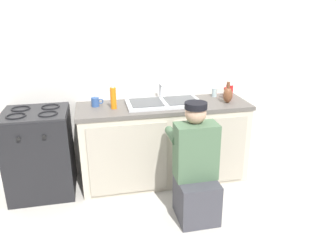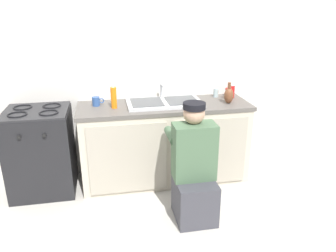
% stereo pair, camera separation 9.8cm
% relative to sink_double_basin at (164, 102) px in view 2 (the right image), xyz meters
% --- Properties ---
extents(ground_plane, '(12.00, 12.00, 0.00)m').
position_rel_sink_double_basin_xyz_m(ground_plane, '(0.00, -0.30, -0.91)').
color(ground_plane, beige).
extents(back_wall, '(6.00, 0.10, 2.50)m').
position_rel_sink_double_basin_xyz_m(back_wall, '(0.00, 0.35, 0.34)').
color(back_wall, silver).
rests_on(back_wall, ground_plane).
extents(counter_cabinet, '(1.81, 0.62, 0.85)m').
position_rel_sink_double_basin_xyz_m(counter_cabinet, '(0.00, -0.01, -0.48)').
color(counter_cabinet, beige).
rests_on(counter_cabinet, ground_plane).
extents(countertop, '(1.85, 0.62, 0.04)m').
position_rel_sink_double_basin_xyz_m(countertop, '(0.00, -0.00, -0.04)').
color(countertop, '#5B5651').
rests_on(countertop, counter_cabinet).
extents(sink_double_basin, '(0.80, 0.44, 0.19)m').
position_rel_sink_double_basin_xyz_m(sink_double_basin, '(0.00, 0.00, 0.00)').
color(sink_double_basin, silver).
rests_on(sink_double_basin, countertop).
extents(stove_range, '(0.64, 0.62, 0.91)m').
position_rel_sink_double_basin_xyz_m(stove_range, '(-1.32, -0.00, -0.46)').
color(stove_range, black).
rests_on(stove_range, ground_plane).
extents(plumber_person, '(0.42, 0.61, 1.10)m').
position_rel_sink_double_basin_xyz_m(plumber_person, '(0.13, -0.78, -0.45)').
color(plumber_person, '#3F3F47').
rests_on(plumber_person, ground_plane).
extents(coffee_mug, '(0.13, 0.08, 0.09)m').
position_rel_sink_double_basin_xyz_m(coffee_mug, '(-0.72, 0.08, 0.03)').
color(coffee_mug, '#335699').
rests_on(coffee_mug, countertop).
extents(soap_bottle_orange, '(0.06, 0.06, 0.25)m').
position_rel_sink_double_basin_xyz_m(soap_bottle_orange, '(-0.54, -0.04, 0.09)').
color(soap_bottle_orange, orange).
rests_on(soap_bottle_orange, countertop).
extents(soda_cup_red, '(0.08, 0.08, 0.15)m').
position_rel_sink_double_basin_xyz_m(soda_cup_red, '(0.81, 0.13, 0.06)').
color(soda_cup_red, red).
rests_on(soda_cup_red, countertop).
extents(vase_decorative, '(0.10, 0.10, 0.23)m').
position_rel_sink_double_basin_xyz_m(vase_decorative, '(0.69, -0.10, 0.07)').
color(vase_decorative, brown).
rests_on(vase_decorative, countertop).
extents(water_glass, '(0.06, 0.06, 0.10)m').
position_rel_sink_double_basin_xyz_m(water_glass, '(0.64, 0.18, 0.03)').
color(water_glass, '#ADC6CC').
rests_on(water_glass, countertop).
extents(condiment_jar, '(0.07, 0.07, 0.13)m').
position_rel_sink_double_basin_xyz_m(condiment_jar, '(0.74, 0.06, 0.05)').
color(condiment_jar, '#DBB760').
rests_on(condiment_jar, countertop).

